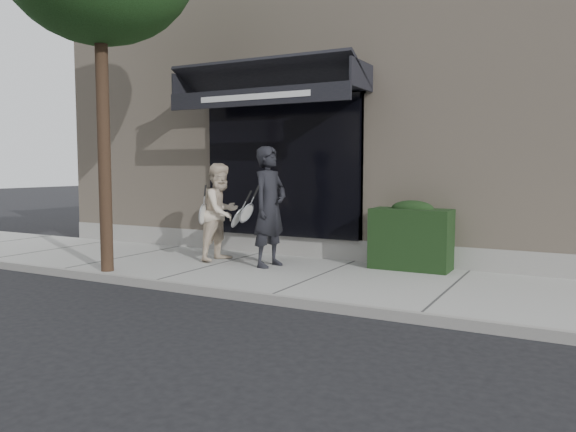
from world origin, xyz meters
The scene contains 7 objects.
ground centered at (0.00, 0.00, 0.00)m, with size 80.00×80.00×0.00m, color black.
sidewalk centered at (0.00, 0.00, 0.06)m, with size 20.00×3.00×0.12m, color #9C9B96.
curb centered at (0.00, -1.55, 0.07)m, with size 20.00×0.10×0.14m, color gray.
building_facade centered at (-0.01, 4.96, 2.74)m, with size 14.30×8.04×5.64m.
hedge centered at (1.10, 1.25, 0.66)m, with size 1.30×0.70×1.14m.
pedestrian_front centered at (-1.08, 0.31, 1.14)m, with size 0.82×0.91×2.03m.
pedestrian_back centered at (-2.17, 0.44, 1.00)m, with size 0.73×0.92×1.75m.
Camera 1 is at (3.65, -7.85, 1.81)m, focal length 35.00 mm.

